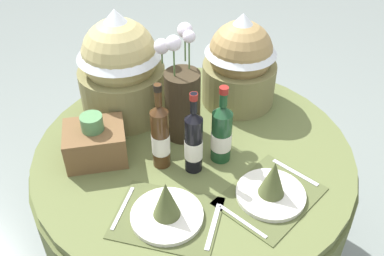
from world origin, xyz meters
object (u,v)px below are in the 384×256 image
(wine_bottle_right, at_px, (160,136))
(gift_tub_back_right, at_px, (240,58))
(dining_table, at_px, (193,174))
(woven_basket_side_left, at_px, (95,142))
(gift_tub_back_left, at_px, (120,62))
(place_setting_right, at_px, (272,187))
(flower_vase, at_px, (182,98))
(place_setting_left, at_px, (167,208))
(wine_bottle_left, at_px, (222,133))
(wine_bottle_centre, at_px, (194,142))

(wine_bottle_right, distance_m, gift_tub_back_right, 0.53)
(dining_table, bearing_deg, woven_basket_side_left, 175.75)
(dining_table, xyz_separation_m, gift_tub_back_right, (0.26, 0.29, 0.35))
(gift_tub_back_left, bearing_deg, wine_bottle_right, -73.57)
(place_setting_right, relative_size, flower_vase, 0.96)
(gift_tub_back_right, distance_m, woven_basket_side_left, 0.69)
(dining_table, relative_size, gift_tub_back_left, 2.70)
(gift_tub_back_left, bearing_deg, flower_vase, -42.63)
(dining_table, distance_m, place_setting_left, 0.40)
(gift_tub_back_left, bearing_deg, place_setting_left, -82.17)
(place_setting_left, relative_size, wine_bottle_left, 1.31)
(place_setting_right, height_order, flower_vase, flower_vase)
(dining_table, distance_m, flower_vase, 0.33)
(place_setting_left, height_order, gift_tub_back_right, gift_tub_back_right)
(wine_bottle_centre, height_order, wine_bottle_right, wine_bottle_right)
(dining_table, height_order, place_setting_right, place_setting_right)
(wine_bottle_left, xyz_separation_m, woven_basket_side_left, (-0.46, 0.10, -0.05))
(gift_tub_back_left, xyz_separation_m, woven_basket_side_left, (-0.13, -0.28, -0.17))
(gift_tub_back_left, relative_size, gift_tub_back_right, 1.13)
(place_setting_left, height_order, woven_basket_side_left, woven_basket_side_left)
(gift_tub_back_left, bearing_deg, dining_table, -51.68)
(place_setting_right, height_order, wine_bottle_right, wine_bottle_right)
(flower_vase, bearing_deg, gift_tub_back_right, 33.05)
(woven_basket_side_left, bearing_deg, wine_bottle_left, -11.93)
(dining_table, distance_m, place_setting_right, 0.41)
(wine_bottle_left, relative_size, wine_bottle_centre, 0.96)
(wine_bottle_right, xyz_separation_m, gift_tub_back_right, (0.39, 0.35, 0.08))
(dining_table, bearing_deg, gift_tub_back_right, 48.20)
(wine_bottle_left, relative_size, wine_bottle_right, 0.91)
(wine_bottle_centre, bearing_deg, wine_bottle_right, 157.02)
(flower_vase, height_order, wine_bottle_centre, flower_vase)
(woven_basket_side_left, bearing_deg, flower_vase, 12.79)
(flower_vase, xyz_separation_m, wine_bottle_centre, (0.00, -0.21, -0.04))
(place_setting_left, height_order, flower_vase, flower_vase)
(place_setting_right, relative_size, wine_bottle_right, 1.22)
(flower_vase, xyz_separation_m, gift_tub_back_left, (-0.21, 0.20, 0.07))
(wine_bottle_right, distance_m, gift_tub_back_left, 0.39)
(place_setting_right, distance_m, woven_basket_side_left, 0.66)
(wine_bottle_centre, height_order, gift_tub_back_left, gift_tub_back_left)
(dining_table, distance_m, wine_bottle_right, 0.31)
(place_setting_left, bearing_deg, dining_table, 64.29)
(gift_tub_back_left, bearing_deg, wine_bottle_left, -48.50)
(dining_table, height_order, place_setting_left, place_setting_left)
(place_setting_left, relative_size, woven_basket_side_left, 1.89)
(gift_tub_back_right, bearing_deg, place_setting_left, -124.13)
(flower_vase, distance_m, wine_bottle_left, 0.21)
(wine_bottle_right, bearing_deg, gift_tub_back_right, 41.62)
(place_setting_right, bearing_deg, gift_tub_back_left, 126.90)
(place_setting_right, bearing_deg, place_setting_left, -176.40)
(flower_vase, xyz_separation_m, wine_bottle_left, (0.11, -0.17, -0.05))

